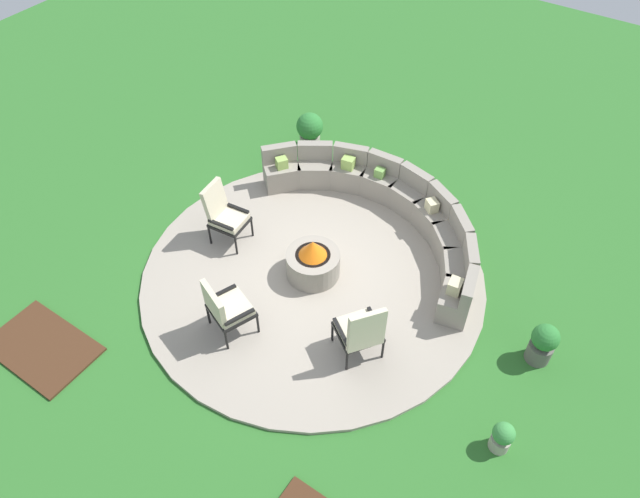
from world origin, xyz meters
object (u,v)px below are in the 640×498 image
at_px(potted_plant_1, 543,343).
at_px(lounge_chair_front_right, 225,307).
at_px(potted_plant_0, 310,130).
at_px(potted_plant_2, 502,437).
at_px(lounge_chair_front_left, 224,213).
at_px(curved_stone_bench, 389,209).
at_px(lounge_chair_back_left, 361,330).
at_px(fire_pit, 313,261).

bearing_deg(potted_plant_1, lounge_chair_front_right, -151.81).
xyz_separation_m(lounge_chair_front_right, potted_plant_0, (-1.60, 4.42, -0.19)).
bearing_deg(lounge_chair_front_right, potted_plant_2, 29.07).
relative_size(lounge_chair_front_right, potted_plant_0, 1.36).
bearing_deg(lounge_chair_front_left, potted_plant_1, 91.12).
xyz_separation_m(lounge_chair_front_right, potted_plant_1, (3.94, 2.11, -0.23)).
bearing_deg(lounge_chair_front_right, curved_stone_bench, 97.59).
bearing_deg(potted_plant_0, lounge_chair_back_left, -47.28).
height_order(potted_plant_0, potted_plant_2, potted_plant_0).
distance_m(fire_pit, lounge_chair_back_left, 1.69).
bearing_deg(potted_plant_2, lounge_chair_back_left, 175.41).
distance_m(lounge_chair_front_right, potted_plant_2, 4.06).
relative_size(fire_pit, curved_stone_bench, 0.19).
height_order(curved_stone_bench, potted_plant_0, curved_stone_bench).
height_order(lounge_chair_back_left, potted_plant_1, lounge_chair_back_left).
height_order(lounge_chair_front_left, potted_plant_0, lounge_chair_front_left).
distance_m(lounge_chair_front_left, potted_plant_0, 2.98).
bearing_deg(fire_pit, lounge_chair_front_right, -103.91).
bearing_deg(lounge_chair_back_left, curved_stone_bench, 55.71).
height_order(lounge_chair_front_left, potted_plant_1, lounge_chair_front_left).
height_order(potted_plant_1, potted_plant_2, potted_plant_1).
relative_size(curved_stone_bench, potted_plant_1, 6.56).
bearing_deg(fire_pit, potted_plant_2, -16.46).
bearing_deg(lounge_chair_back_left, lounge_chair_front_left, 111.01).
relative_size(curved_stone_bench, lounge_chair_front_left, 4.17).
relative_size(lounge_chair_front_left, lounge_chair_back_left, 1.01).
height_order(curved_stone_bench, potted_plant_2, curved_stone_bench).
xyz_separation_m(fire_pit, lounge_chair_back_left, (1.41, -0.89, 0.28)).
bearing_deg(fire_pit, potted_plant_0, 125.47).
height_order(fire_pit, potted_plant_2, fire_pit).
bearing_deg(potted_plant_2, potted_plant_0, 145.35).
relative_size(fire_pit, potted_plant_1, 1.23).
xyz_separation_m(potted_plant_1, potted_plant_2, (0.06, -1.57, -0.11)).
bearing_deg(potted_plant_1, potted_plant_0, 157.40).
distance_m(lounge_chair_front_right, lounge_chair_back_left, 1.95).
bearing_deg(curved_stone_bench, potted_plant_1, -21.04).
height_order(lounge_chair_back_left, potted_plant_2, lounge_chair_back_left).
relative_size(curved_stone_bench, lounge_chair_back_left, 4.22).
relative_size(lounge_chair_front_right, lounge_chair_back_left, 0.95).
bearing_deg(potted_plant_2, lounge_chair_front_right, -172.20).
bearing_deg(curved_stone_bench, lounge_chair_front_right, -103.68).
bearing_deg(potted_plant_1, fire_pit, -171.96).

